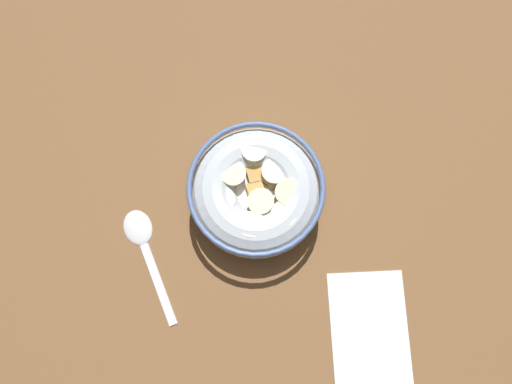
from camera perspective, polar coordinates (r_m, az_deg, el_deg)
ground_plane at (r=62.16cm, az=0.00°, el=-0.81°), size 119.70×119.70×2.00cm
cereal_bowl at (r=58.18cm, az=0.01°, el=0.00°), size 15.59×15.59×5.72cm
spoon at (r=61.46cm, az=-12.80°, el=-5.35°), size 14.55×3.61×0.80cm
folded_napkin at (r=61.19cm, az=12.82°, el=-15.72°), size 16.67×12.77×0.30cm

